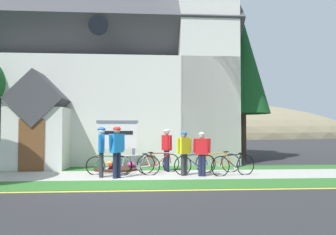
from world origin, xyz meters
TOP-DOWN VIEW (x-y plane):
  - ground at (0.00, 4.00)m, footprint 140.00×140.00m
  - sidewalk_slab at (-1.24, 1.77)m, footprint 32.00×2.54m
  - grass_verge at (-1.24, -0.39)m, footprint 32.00×1.79m
  - church_lawn at (-1.24, 3.89)m, footprint 24.00×1.70m
  - curb_paint_stripe at (-1.24, -1.44)m, footprint 28.00×0.16m
  - church_building at (-0.85, 9.14)m, footprint 13.79×11.23m
  - church_sign at (-0.28, 3.93)m, footprint 1.80×0.12m
  - flower_bed at (-0.27, 3.34)m, footprint 1.81×1.81m
  - bicycle_red at (3.76, 2.30)m, footprint 1.80×0.17m
  - bicycle_white at (2.82, 1.92)m, footprint 1.69×0.64m
  - bicycle_silver at (1.43, 2.35)m, footprint 1.69×0.73m
  - bicycle_blue at (-0.44, 2.00)m, footprint 1.68×0.24m
  - bicycle_black at (0.59, 1.63)m, footprint 1.75×0.09m
  - bicycle_yellow at (4.11, 1.35)m, footprint 1.74×0.55m
  - cyclist_in_red_jersey at (2.32, 1.45)m, footprint 0.57×0.46m
  - cyclist_in_blue_jersey at (-0.06, 0.97)m, footprint 0.50×0.67m
  - cyclist_in_yellow_jersey at (-0.62, 1.23)m, footprint 0.32×0.77m
  - cyclist_in_orange_jersey at (1.79, 2.91)m, footprint 0.40×0.71m
  - cyclist_in_green_jersey at (2.94, 1.23)m, footprint 0.58×0.40m
  - roadside_conifer at (6.29, 7.35)m, footprint 2.92×2.92m
  - distant_hill at (-4.47, 63.26)m, footprint 105.96×42.63m

SIDE VIEW (x-z plane):
  - ground at x=0.00m, z-range 0.00..0.00m
  - distant_hill at x=-4.47m, z-range -8.86..8.86m
  - curb_paint_stripe at x=-1.24m, z-range 0.00..0.01m
  - grass_verge at x=-1.24m, z-range 0.00..0.01m
  - church_lawn at x=-1.24m, z-range 0.00..0.01m
  - sidewalk_slab at x=-1.24m, z-range 0.00..0.01m
  - flower_bed at x=-0.27m, z-range -0.08..0.26m
  - bicycle_blue at x=-0.44m, z-range -0.02..0.74m
  - bicycle_white at x=2.82m, z-range -0.04..0.79m
  - bicycle_black at x=0.59m, z-range -0.03..0.80m
  - bicycle_silver at x=1.43m, z-range -0.04..0.80m
  - bicycle_red at x=3.76m, z-range -0.04..0.81m
  - bicycle_yellow at x=4.11m, z-range -0.04..0.81m
  - cyclist_in_green_jersey at x=2.94m, z-range 0.12..1.70m
  - cyclist_in_red_jersey at x=2.32m, z-range 0.13..1.73m
  - cyclist_in_orange_jersey at x=1.79m, z-range 0.15..1.84m
  - cyclist_in_yellow_jersey at x=-0.62m, z-range 0.17..1.93m
  - cyclist_in_blue_jersey at x=-0.06m, z-range 0.17..1.95m
  - church_sign at x=-0.28m, z-range 0.33..2.40m
  - church_building at x=-0.85m, z-range -1.81..11.65m
  - roadside_conifer at x=6.29m, z-range 1.25..9.19m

